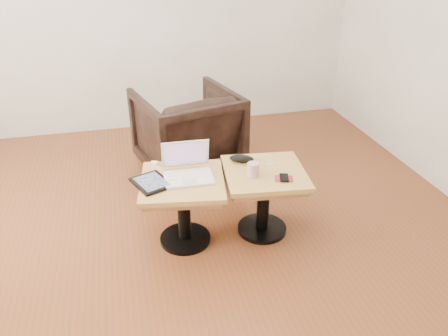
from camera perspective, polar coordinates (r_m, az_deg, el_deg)
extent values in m
cube|color=brown|center=(3.09, -5.65, -10.21)|extent=(4.50, 4.50, 0.01)
cylinder|color=black|center=(3.14, -5.07, -9.13)|extent=(0.36, 0.36, 0.03)
cylinder|color=black|center=(3.01, -5.26, -5.65)|extent=(0.09, 0.09, 0.43)
cube|color=#9A633E|center=(2.90, -5.42, -2.45)|extent=(0.57, 0.57, 0.04)
cube|color=#B17C4E|center=(2.89, -5.46, -1.81)|extent=(0.62, 0.62, 0.03)
cylinder|color=black|center=(3.24, 4.98, -7.85)|extent=(0.36, 0.36, 0.03)
cylinder|color=black|center=(3.11, 5.15, -4.42)|extent=(0.09, 0.09, 0.43)
cube|color=#9A633E|center=(3.01, 5.31, -1.29)|extent=(0.56, 0.56, 0.04)
cube|color=#B17C4E|center=(2.99, 5.34, -0.67)|extent=(0.60, 0.60, 0.03)
cube|color=white|center=(2.87, -4.64, -1.32)|extent=(0.33, 0.23, 0.02)
cube|color=silver|center=(2.90, -4.74, -0.83)|extent=(0.26, 0.12, 0.00)
cube|color=silver|center=(2.81, -4.47, -1.77)|extent=(0.09, 0.06, 0.00)
cube|color=white|center=(2.94, -5.08, 1.86)|extent=(0.32, 0.07, 0.21)
cube|color=maroon|center=(2.94, -5.08, 1.86)|extent=(0.28, 0.05, 0.17)
cube|color=black|center=(2.85, -9.46, -1.91)|extent=(0.28, 0.31, 0.02)
cube|color=#191E38|center=(2.84, -9.47, -1.75)|extent=(0.23, 0.26, 0.00)
cube|color=white|center=(3.07, -9.12, 0.57)|extent=(0.05, 0.05, 0.03)
ellipsoid|color=black|center=(3.07, 2.31, 1.23)|extent=(0.19, 0.14, 0.05)
cylinder|color=#C35084|center=(2.89, 3.81, -0.22)|extent=(0.10, 0.10, 0.10)
sphere|color=white|center=(3.05, 6.08, 0.45)|extent=(0.01, 0.01, 0.01)
sphere|color=white|center=(3.07, 6.33, 0.61)|extent=(0.01, 0.01, 0.01)
sphere|color=white|center=(3.06, 5.70, 0.58)|extent=(0.01, 0.01, 0.01)
sphere|color=white|center=(3.05, 6.65, 0.42)|extent=(0.01, 0.01, 0.01)
cylinder|color=white|center=(3.05, 6.07, 0.37)|extent=(0.07, 0.04, 0.00)
cube|color=maroon|center=(2.90, 7.84, -1.38)|extent=(0.14, 0.11, 0.01)
cube|color=black|center=(2.89, 7.85, -1.26)|extent=(0.08, 0.12, 0.01)
imported|color=#301E18|center=(3.88, -4.82, 4.77)|extent=(0.98, 1.00, 0.75)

